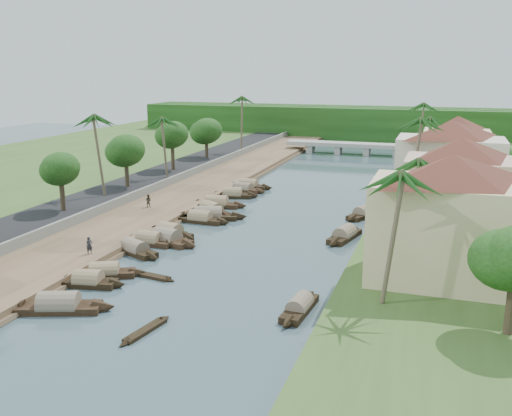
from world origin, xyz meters
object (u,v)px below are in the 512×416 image
(bridge, at_px, (353,146))
(sampan_0, at_px, (59,306))
(building_near, at_px, (449,217))
(sampan_1, at_px, (88,281))
(person_near, at_px, (89,246))

(bridge, bearing_deg, sampan_0, -95.48)
(building_near, bearing_deg, sampan_0, -154.95)
(sampan_1, height_order, person_near, person_near)
(bridge, distance_m, sampan_0, 87.18)
(person_near, bearing_deg, bridge, 27.18)
(building_near, bearing_deg, bridge, 104.39)
(person_near, bearing_deg, sampan_0, -121.02)
(bridge, bearing_deg, sampan_1, -96.43)
(building_near, bearing_deg, person_near, -175.60)
(bridge, xyz_separation_m, building_near, (18.99, -74.00, 4.66))
(sampan_0, height_order, sampan_1, sampan_0)
(bridge, xyz_separation_m, sampan_1, (-9.21, -81.70, -1.31))
(bridge, height_order, building_near, building_near)
(bridge, relative_size, person_near, 16.80)
(building_near, height_order, sampan_1, building_near)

